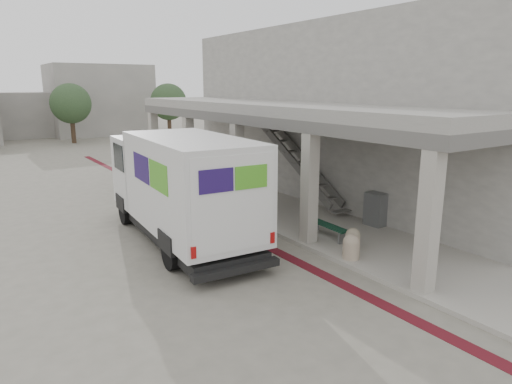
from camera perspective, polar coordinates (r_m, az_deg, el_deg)
ground at (r=12.21m, az=0.39°, el=-9.17°), size 120.00×120.00×0.00m
bike_lane_stripe at (r=14.28m, az=-0.80°, el=-5.76°), size 0.35×40.00×0.01m
sidewalk at (r=14.67m, az=13.49°, el=-5.39°), size 4.40×28.00×0.12m
transit_building at (r=19.14m, az=9.93°, el=9.29°), size 7.60×17.00×7.00m
tree_mid at (r=40.24m, az=-22.15°, el=10.19°), size 3.20×3.20×4.80m
tree_right at (r=41.70m, az=-10.88°, el=10.98°), size 3.20×3.20×4.80m
fedex_truck at (r=13.84m, az=-9.49°, el=0.87°), size 2.87×7.77×3.25m
bench at (r=14.12m, az=9.00°, el=-4.49°), size 0.42×1.64×0.38m
bollard_near at (r=13.22m, az=12.00°, el=-5.70°), size 0.41×0.41×0.62m
bollard_far at (r=12.50m, az=11.82°, el=-6.66°), size 0.45×0.45×0.68m
utility_cabinet at (r=15.54m, az=14.76°, el=-2.08°), size 0.53×0.69×1.09m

